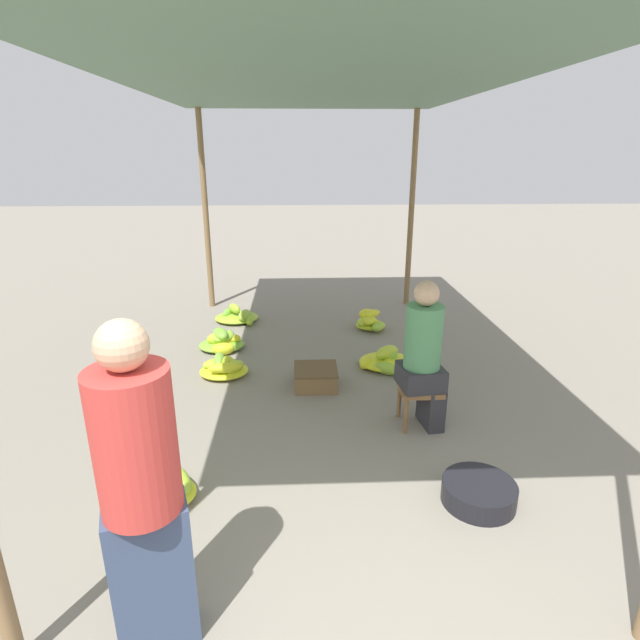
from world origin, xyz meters
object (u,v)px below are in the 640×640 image
at_px(basin_black, 479,493).
at_px(crate_near, 316,377).
at_px(vendor_seated, 424,354).
at_px(vendor_foreground, 142,490).
at_px(banana_pile_left_3, 223,342).
at_px(stool, 419,393).
at_px(banana_pile_left_0, 159,491).
at_px(banana_pile_left_1, 224,367).
at_px(banana_pile_left_2, 238,316).
at_px(banana_pile_right_0, 387,360).
at_px(banana_pile_right_1, 370,321).

relative_size(basin_black, crate_near, 1.15).
relative_size(vendor_seated, crate_near, 2.98).
xyz_separation_m(vendor_foreground, banana_pile_left_3, (-0.21, 3.65, -0.75)).
xyz_separation_m(stool, banana_pile_left_0, (-1.94, -0.89, -0.22)).
xyz_separation_m(basin_black, banana_pile_left_3, (-2.06, 2.77, 0.02)).
distance_m(vendor_foreground, banana_pile_left_1, 3.01).
relative_size(banana_pile_left_2, crate_near, 1.39).
distance_m(stool, banana_pile_right_0, 1.22).
relative_size(vendor_seated, banana_pile_left_2, 2.14).
bearing_deg(basin_black, vendor_seated, 98.99).
bearing_deg(banana_pile_left_2, vendor_seated, -56.19).
height_order(stool, banana_pile_left_3, stool).
bearing_deg(banana_pile_left_0, basin_black, -3.00).
xyz_separation_m(banana_pile_left_1, banana_pile_left_3, (-0.12, 0.73, -0.00)).
bearing_deg(banana_pile_right_0, vendor_foreground, -117.73).
xyz_separation_m(vendor_foreground, crate_near, (0.83, 2.64, -0.74)).
distance_m(vendor_seated, banana_pile_left_0, 2.22).
distance_m(stool, basin_black, 1.04).
xyz_separation_m(vendor_seated, crate_near, (-0.86, 0.76, -0.55)).
distance_m(banana_pile_left_0, banana_pile_right_0, 2.81).
height_order(banana_pile_right_0, banana_pile_right_1, banana_pile_right_1).
bearing_deg(stool, vendor_foreground, -131.67).
xyz_separation_m(vendor_foreground, vendor_seated, (1.69, 1.88, -0.19)).
relative_size(stool, banana_pile_right_0, 0.51).
distance_m(banana_pile_left_1, banana_pile_left_2, 1.71).
xyz_separation_m(banana_pile_left_3, banana_pile_right_0, (1.83, -0.57, -0.02)).
distance_m(vendor_seated, banana_pile_left_3, 2.66).
xyz_separation_m(stool, banana_pile_left_2, (-1.82, 2.75, -0.21)).
relative_size(stool, banana_pile_left_1, 0.71).
distance_m(vendor_foreground, vendor_seated, 2.54).
xyz_separation_m(banana_pile_left_0, banana_pile_left_2, (0.11, 3.64, 0.01)).
bearing_deg(vendor_foreground, basin_black, 25.45).
bearing_deg(banana_pile_right_0, banana_pile_left_1, -174.84).
bearing_deg(banana_pile_left_1, stool, -30.38).
relative_size(stool, basin_black, 0.73).
bearing_deg(vendor_seated, banana_pile_left_2, 123.81).
bearing_deg(vendor_foreground, crate_near, 72.43).
bearing_deg(stool, banana_pile_left_0, -155.33).
bearing_deg(banana_pile_left_0, banana_pile_left_2, 88.20).
bearing_deg(banana_pile_right_0, vendor_seated, -86.40).
bearing_deg(basin_black, banana_pile_left_1, 133.67).
distance_m(banana_pile_left_2, banana_pile_right_1, 1.79).
relative_size(basin_black, banana_pile_left_0, 0.86).
distance_m(vendor_seated, basin_black, 1.16).
height_order(banana_pile_left_0, banana_pile_right_0, banana_pile_right_0).
bearing_deg(banana_pile_right_0, crate_near, -150.69).
distance_m(banana_pile_left_0, banana_pile_left_3, 2.66).
relative_size(vendor_seated, banana_pile_left_3, 1.98).
relative_size(stool, vendor_seated, 0.28).
bearing_deg(banana_pile_left_1, banana_pile_right_0, 5.16).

